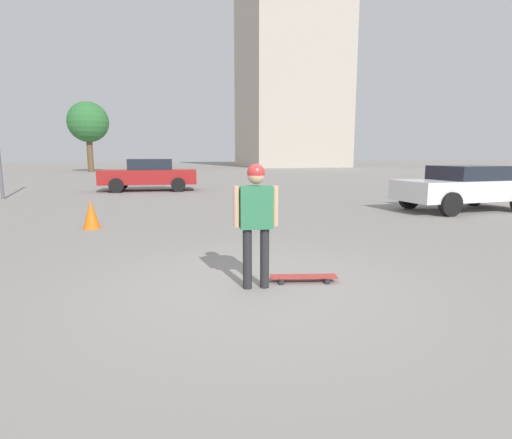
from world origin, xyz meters
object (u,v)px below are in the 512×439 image
at_px(car_parked_far, 149,174).
at_px(car_parked_near, 465,187).
at_px(traffic_cone, 91,215).
at_px(person, 256,212).
at_px(skateboard, 303,277).

bearing_deg(car_parked_far, car_parked_near, 137.83).
relative_size(car_parked_near, traffic_cone, 6.45).
bearing_deg(car_parked_far, person, 98.68).
distance_m(person, car_parked_near, 9.74).
distance_m(person, traffic_cone, 5.71).
distance_m(skateboard, car_parked_far, 15.20).
height_order(person, traffic_cone, person).
distance_m(person, car_parked_far, 15.18).
bearing_deg(skateboard, person, 18.21).
distance_m(car_parked_far, traffic_cone, 10.19).
bearing_deg(traffic_cone, car_parked_far, 79.92).
relative_size(person, car_parked_near, 0.37).
height_order(skateboard, car_parked_far, car_parked_far).
height_order(car_parked_far, traffic_cone, car_parked_far).
height_order(person, car_parked_far, person).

